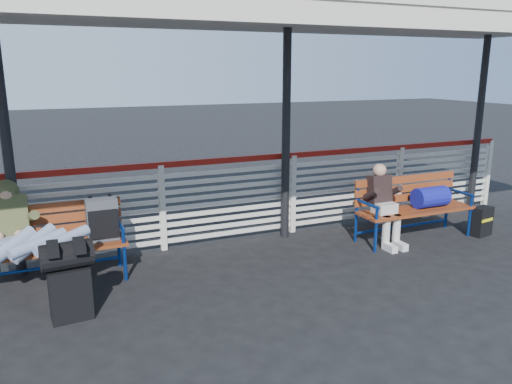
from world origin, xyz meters
name	(u,v)px	position (x,y,z in m)	size (l,w,h in m)	color
ground	(206,308)	(0.00, 0.00, 0.00)	(60.00, 60.00, 0.00)	black
fence	(162,204)	(0.00, 1.90, 0.66)	(12.08, 0.08, 1.24)	silver
canopy	(174,12)	(0.00, 0.87, 3.04)	(12.60, 3.60, 3.16)	silver
luggage_stack	(69,278)	(-1.30, 0.31, 0.44)	(0.51, 0.32, 0.81)	black
bench_left	(66,231)	(-1.26, 1.34, 0.61)	(1.80, 0.56, 0.97)	brown
bench_right	(419,200)	(3.60, 0.93, 0.58)	(1.80, 0.56, 0.92)	brown
traveler_man	(29,237)	(-1.65, 1.00, 0.70)	(0.93, 1.64, 0.77)	#93A3C6
companion_person	(384,204)	(2.94, 0.91, 0.60)	(0.32, 0.66, 1.15)	beige
suitcase_side	(482,221)	(4.54, 0.61, 0.22)	(0.35, 0.25, 0.44)	black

